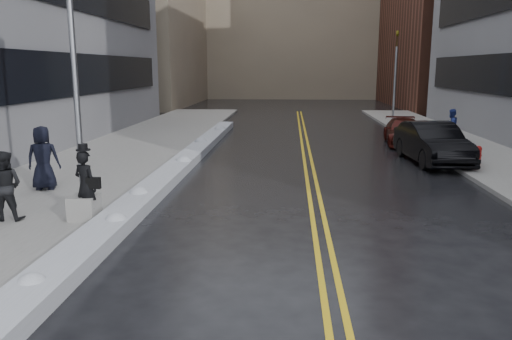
% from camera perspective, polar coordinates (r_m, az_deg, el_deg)
% --- Properties ---
extents(ground, '(160.00, 160.00, 0.00)m').
position_cam_1_polar(ground, '(10.41, -6.05, -10.02)').
color(ground, black).
rests_on(ground, ground).
extents(sidewalk_west, '(5.50, 50.00, 0.15)m').
position_cam_1_polar(sidewalk_west, '(21.25, -16.77, 0.95)').
color(sidewalk_west, gray).
rests_on(sidewalk_west, ground).
extents(sidewalk_east, '(4.00, 50.00, 0.15)m').
position_cam_1_polar(sidewalk_east, '(21.53, 26.44, 0.36)').
color(sidewalk_east, gray).
rests_on(sidewalk_east, ground).
extents(lane_line_left, '(0.12, 50.00, 0.01)m').
position_cam_1_polar(lane_line_left, '(19.91, 5.63, 0.49)').
color(lane_line_left, gold).
rests_on(lane_line_left, ground).
extents(lane_line_right, '(0.12, 50.00, 0.01)m').
position_cam_1_polar(lane_line_right, '(19.92, 6.49, 0.48)').
color(lane_line_right, gold).
rests_on(lane_line_right, ground).
extents(snow_ridge, '(0.90, 30.00, 0.34)m').
position_cam_1_polar(snow_ridge, '(18.39, -9.31, -0.01)').
color(snow_ridge, silver).
rests_on(snow_ridge, ground).
extents(building_west_far, '(14.00, 22.00, 18.00)m').
position_cam_1_polar(building_west_far, '(56.47, -14.45, 16.53)').
color(building_west_far, gray).
rests_on(building_west_far, ground).
extents(building_far, '(36.00, 16.00, 22.00)m').
position_cam_1_polar(building_far, '(69.89, 4.34, 17.49)').
color(building_far, gray).
rests_on(building_far, ground).
extents(lamppost, '(0.65, 0.65, 7.62)m').
position_cam_1_polar(lamppost, '(12.65, -19.65, 5.07)').
color(lamppost, gray).
rests_on(lamppost, sidewalk_west).
extents(fire_hydrant, '(0.26, 0.26, 0.73)m').
position_cam_1_polar(fire_hydrant, '(21.09, 24.04, 1.66)').
color(fire_hydrant, maroon).
rests_on(fire_hydrant, sidewalk_east).
extents(traffic_signal, '(0.16, 0.20, 6.00)m').
position_cam_1_polar(traffic_signal, '(34.20, 15.62, 10.50)').
color(traffic_signal, gray).
rests_on(traffic_signal, sidewalk_east).
extents(pedestrian_fedora, '(0.74, 0.63, 1.73)m').
position_cam_1_polar(pedestrian_fedora, '(12.79, -18.89, -1.71)').
color(pedestrian_fedora, black).
rests_on(pedestrian_fedora, sidewalk_west).
extents(pedestrian_b, '(0.87, 0.70, 1.71)m').
position_cam_1_polar(pedestrian_b, '(13.59, -26.76, -1.62)').
color(pedestrian_b, black).
rests_on(pedestrian_b, sidewalk_west).
extents(pedestrian_c, '(1.06, 0.80, 1.96)m').
position_cam_1_polar(pedestrian_c, '(16.52, -23.16, 1.27)').
color(pedestrian_c, black).
rests_on(pedestrian_c, sidewalk_west).
extents(pedestrian_east, '(1.02, 0.97, 1.65)m').
position_cam_1_polar(pedestrian_east, '(26.95, 21.39, 4.76)').
color(pedestrian_east, navy).
rests_on(pedestrian_east, sidewalk_east).
extents(car_black, '(2.18, 5.18, 1.66)m').
position_cam_1_polar(car_black, '(21.47, 19.49, 2.94)').
color(car_black, black).
rests_on(car_black, ground).
extents(car_maroon, '(2.23, 4.57, 1.28)m').
position_cam_1_polar(car_maroon, '(26.40, 16.57, 4.21)').
color(car_maroon, '#3D0D09').
rests_on(car_maroon, ground).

